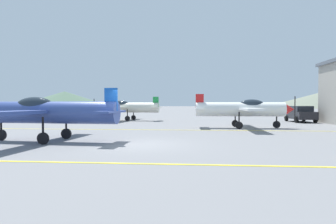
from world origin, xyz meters
name	(u,v)px	position (x,y,z in m)	size (l,w,h in m)	color
ground_plane	(138,144)	(0.00, 0.00, 0.00)	(400.00, 400.00, 0.00)	slate
apron_line_near	(111,163)	(0.00, -4.39, 0.01)	(80.00, 0.16, 0.01)	yellow
apron_line_far	(158,130)	(0.00, 7.56, 0.01)	(80.00, 0.16, 0.01)	yellow
airplane_near	(46,112)	(-4.69, 0.66, 1.46)	(7.55, 8.69, 2.60)	#33478C
airplane_mid	(244,109)	(6.28, 9.88, 1.46)	(7.48, 8.64, 2.60)	white
airplane_far	(126,107)	(-4.97, 19.10, 1.46)	(7.57, 8.70, 2.60)	silver
car_sedan	(300,114)	(13.20, 18.01, 0.84)	(2.15, 4.37, 1.62)	black
hill_left	(65,99)	(-71.68, 152.54, 4.43)	(54.60, 54.60, 8.86)	#4C6651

